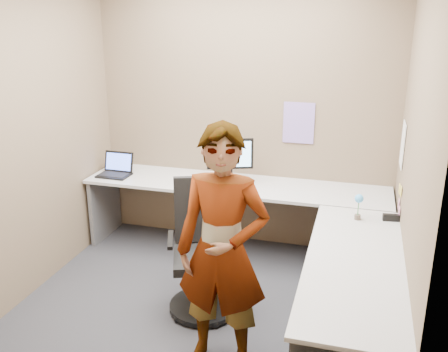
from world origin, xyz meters
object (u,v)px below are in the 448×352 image
(desk, at_px, (267,226))
(office_chair, at_px, (203,259))
(monitor, at_px, (230,156))
(person, at_px, (222,251))

(desk, distance_m, office_chair, 0.64)
(desk, bearing_deg, office_chair, -134.93)
(desk, xyz_separation_m, monitor, (-0.47, 0.50, 0.44))
(desk, bearing_deg, monitor, 132.84)
(monitor, distance_m, office_chair, 1.11)
(office_chair, bearing_deg, desk, 25.03)
(office_chair, bearing_deg, person, -80.96)
(monitor, height_order, person, person)
(office_chair, bearing_deg, monitor, 71.83)
(desk, bearing_deg, person, -95.34)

